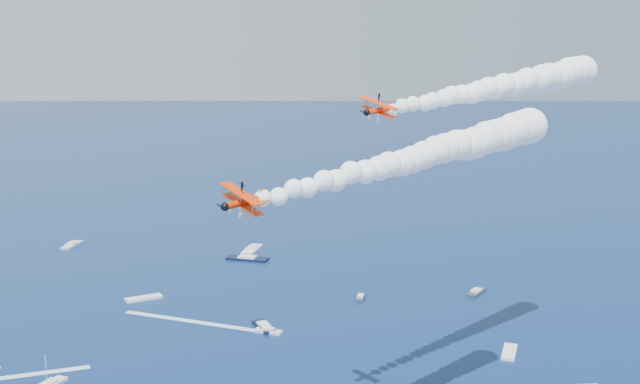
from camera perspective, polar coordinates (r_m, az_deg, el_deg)
name	(u,v)px	position (r m, az deg, el deg)	size (l,w,h in m)	color
biplane_lead	(379,110)	(122.89, 4.43, 6.08)	(6.60, 7.40, 4.46)	#FB3005
biplane_trail	(244,202)	(95.31, -5.68, -0.74)	(6.54, 7.34, 4.42)	red
smoke_trail_lead	(500,87)	(148.44, 13.22, 7.61)	(62.89, 25.89, 11.42)	white
smoke_trail_trail	(419,157)	(117.15, 7.34, 2.63)	(63.02, 25.50, 11.42)	white
spectator_boats	(135,323)	(202.70, -13.58, -9.46)	(215.72, 186.04, 0.70)	silver
boat_wakes	(102,347)	(190.44, -15.87, -11.02)	(79.18, 34.66, 0.04)	white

